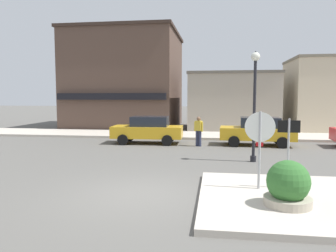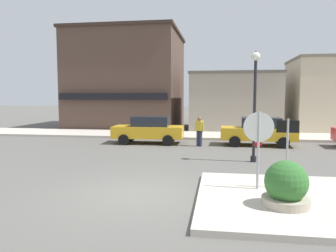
% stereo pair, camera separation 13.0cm
% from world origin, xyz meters
% --- Properties ---
extents(ground_plane, '(160.00, 160.00, 0.00)m').
position_xyz_m(ground_plane, '(0.00, 0.00, 0.00)').
color(ground_plane, '#5B5954').
extents(sidewalk_corner, '(6.40, 4.80, 0.15)m').
position_xyz_m(sidewalk_corner, '(4.87, -0.15, 0.07)').
color(sidewalk_corner, beige).
rests_on(sidewalk_corner, ground).
extents(kerb_far, '(80.00, 4.00, 0.15)m').
position_xyz_m(kerb_far, '(0.00, 13.56, 0.07)').
color(kerb_far, beige).
rests_on(kerb_far, ground).
extents(stop_sign, '(0.82, 0.07, 2.30)m').
position_xyz_m(stop_sign, '(3.27, 0.53, 1.52)').
color(stop_sign, '#9E9EA3').
rests_on(stop_sign, ground).
extents(one_way_sign, '(0.60, 0.06, 2.10)m').
position_xyz_m(one_way_sign, '(4.07, 0.69, 1.33)').
color(one_way_sign, '#9E9EA3').
rests_on(one_way_sign, ground).
extents(planter, '(1.10, 1.10, 1.23)m').
position_xyz_m(planter, '(3.76, -0.84, 0.56)').
color(planter, '#ADA38E').
rests_on(planter, ground).
extents(lamp_post, '(0.36, 0.36, 4.54)m').
position_xyz_m(lamp_post, '(3.63, 5.13, 2.96)').
color(lamp_post, black).
rests_on(lamp_post, ground).
extents(parked_car_nearest, '(4.05, 1.98, 1.56)m').
position_xyz_m(parked_car_nearest, '(-1.78, 9.72, 0.81)').
color(parked_car_nearest, gold).
rests_on(parked_car_nearest, ground).
extents(parked_car_second, '(4.08, 2.03, 1.56)m').
position_xyz_m(parked_car_second, '(4.38, 9.81, 0.81)').
color(parked_car_second, gold).
rests_on(parked_car_second, ground).
extents(pedestrian_crossing_near, '(0.52, 0.37, 1.61)m').
position_xyz_m(pedestrian_crossing_near, '(1.16, 9.05, 0.87)').
color(pedestrian_crossing_near, '#2D334C').
rests_on(pedestrian_crossing_near, ground).
extents(building_corner_shop, '(9.24, 9.48, 8.28)m').
position_xyz_m(building_corner_shop, '(-5.84, 20.05, 4.14)').
color(building_corner_shop, brown).
rests_on(building_corner_shop, ground).
extents(building_storefront_left_near, '(6.86, 7.33, 4.55)m').
position_xyz_m(building_storefront_left_near, '(3.38, 18.84, 2.28)').
color(building_storefront_left_near, '#9E9384').
rests_on(building_storefront_left_near, ground).
extents(building_storefront_left_mid, '(5.13, 5.75, 5.60)m').
position_xyz_m(building_storefront_left_mid, '(10.29, 18.20, 2.80)').
color(building_storefront_left_mid, beige).
rests_on(building_storefront_left_mid, ground).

